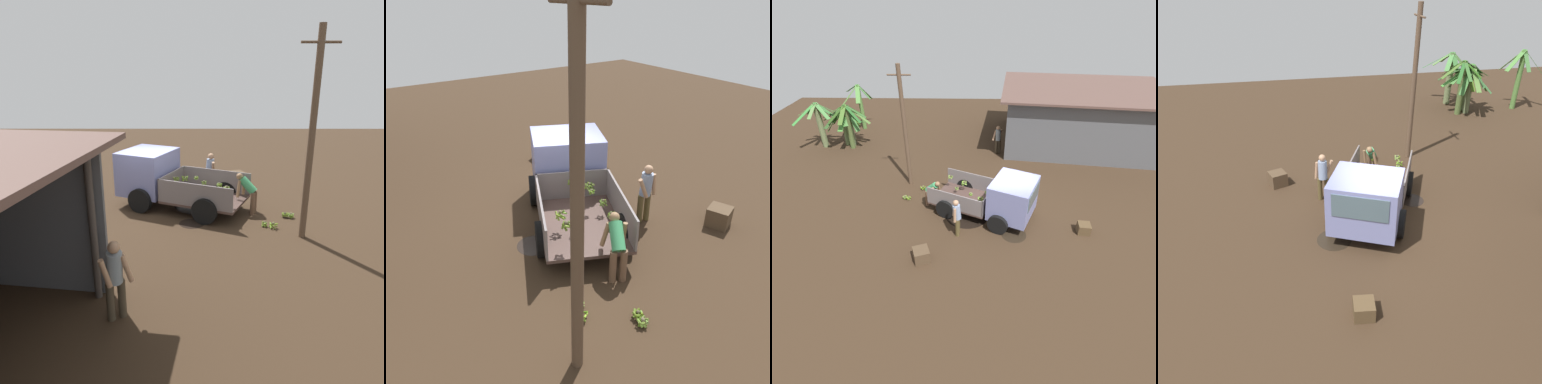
# 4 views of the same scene
# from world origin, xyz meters

# --- Properties ---
(ground) EXTENTS (36.00, 36.00, 0.00)m
(ground) POSITION_xyz_m (0.00, 0.00, 0.00)
(ground) COLOR #39281A
(mud_patch_0) EXTENTS (0.81, 0.81, 0.01)m
(mud_patch_0) POSITION_xyz_m (-1.45, 1.44, 0.00)
(mud_patch_0) COLOR black
(mud_patch_0) RESTS_ON ground
(mud_patch_1) EXTENTS (1.02, 1.02, 0.01)m
(mud_patch_1) POSITION_xyz_m (0.15, -1.49, 0.00)
(mud_patch_1) COLOR black
(mud_patch_1) RESTS_ON ground
(mud_patch_2) EXTENTS (1.91, 1.91, 0.01)m
(mud_patch_2) POSITION_xyz_m (-1.77, -0.23, 0.00)
(mud_patch_2) COLOR black
(mud_patch_2) RESTS_ON ground
(cargo_truck) EXTENTS (4.78, 3.58, 1.96)m
(cargo_truck) POSITION_xyz_m (-0.22, -0.41, 1.05)
(cargo_truck) COLOR #4B3630
(cargo_truck) RESTS_ON ground
(utility_pole) EXTENTS (1.02, 0.19, 5.81)m
(utility_pole) POSITION_xyz_m (-4.72, 2.39, 2.96)
(utility_pole) COLOR brown
(utility_pole) RESTS_ON ground
(person_foreground_visitor) EXTENTS (0.37, 0.66, 1.64)m
(person_foreground_visitor) POSITION_xyz_m (-2.15, -1.49, 0.91)
(person_foreground_visitor) COLOR brown
(person_foreground_visitor) RESTS_ON ground
(person_worker_loading) EXTENTS (0.77, 0.67, 1.37)m
(person_worker_loading) POSITION_xyz_m (-3.37, 0.47, 0.80)
(person_worker_loading) COLOR brown
(person_worker_loading) RESTS_ON ground
(person_bystander_near_shed) EXTENTS (0.65, 0.52, 1.71)m
(person_bystander_near_shed) POSITION_xyz_m (0.00, 6.21, 0.95)
(person_bystander_near_shed) COLOR #403527
(person_bystander_near_shed) RESTS_ON ground
(banana_bunch_on_ground_0) EXTENTS (0.24, 0.24, 0.19)m
(banana_bunch_on_ground_0) POSITION_xyz_m (-4.56, 0.91, 0.10)
(banana_bunch_on_ground_0) COLOR brown
(banana_bunch_on_ground_0) RESTS_ON ground
(banana_bunch_on_ground_1) EXTENTS (0.28, 0.30, 0.21)m
(banana_bunch_on_ground_1) POSITION_xyz_m (-3.99, 1.81, 0.12)
(banana_bunch_on_ground_1) COLOR brown
(banana_bunch_on_ground_1) RESTS_ON ground
(banana_bunch_on_ground_2) EXTENTS (0.20, 0.20, 0.19)m
(banana_bunch_on_ground_2) POSITION_xyz_m (-3.74, 1.66, 0.10)
(banana_bunch_on_ground_2) COLOR brown
(banana_bunch_on_ground_2) RESTS_ON ground
(banana_bunch_on_ground_3) EXTENTS (0.23, 0.24, 0.19)m
(banana_bunch_on_ground_3) POSITION_xyz_m (-4.75, 0.96, 0.11)
(banana_bunch_on_ground_3) COLOR brown
(banana_bunch_on_ground_3) RESTS_ON ground
(wooden_crate_0) EXTENTS (0.71, 0.71, 0.51)m
(wooden_crate_0) POSITION_xyz_m (-3.39, -2.99, 0.25)
(wooden_crate_0) COLOR #4E3B28
(wooden_crate_0) RESTS_ON ground
(wooden_crate_1) EXTENTS (0.54, 0.54, 0.41)m
(wooden_crate_1) POSITION_xyz_m (3.00, -1.27, 0.21)
(wooden_crate_1) COLOR brown
(wooden_crate_1) RESTS_ON ground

